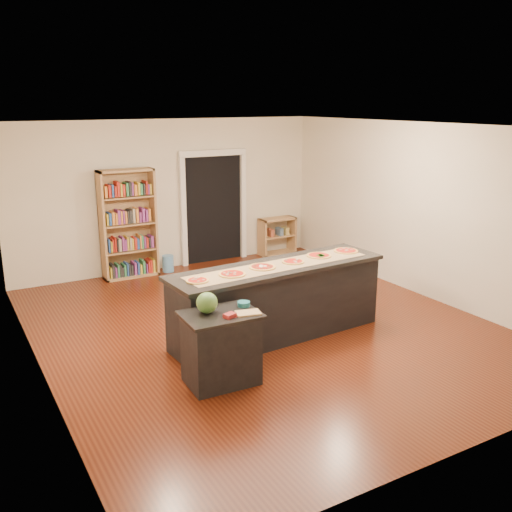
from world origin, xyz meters
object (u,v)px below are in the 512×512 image
low_shelf (277,236)px  waste_bin (168,263)px  kitchen_island (278,301)px  side_counter (221,348)px  bookshelf (128,224)px  watermelon (207,303)px

low_shelf → waste_bin: bearing=-178.5°
kitchen_island → waste_bin: kitchen_island is taller
waste_bin → side_counter: bearing=-103.6°
low_shelf → side_counter: bearing=-128.1°
bookshelf → low_shelf: bookshelf is taller
low_shelf → watermelon: watermelon is taller
watermelon → bookshelf: bearing=83.6°
side_counter → bookshelf: bookshelf is taller
bookshelf → waste_bin: 1.08m
watermelon → waste_bin: bearing=74.7°
low_shelf → waste_bin: (-2.45, -0.06, -0.23)m
side_counter → waste_bin: size_ratio=2.74×
kitchen_island → side_counter: size_ratio=3.60×
waste_bin → bookshelf: bearing=175.5°
watermelon → kitchen_island: bearing=27.9°
side_counter → low_shelf: (3.52, 4.48, -0.04)m
kitchen_island → low_shelf: (2.26, 3.67, -0.13)m
low_shelf → watermelon: (-3.64, -4.40, 0.58)m
bookshelf → low_shelf: (3.15, 0.01, -0.60)m
low_shelf → watermelon: bearing=-129.6°
waste_bin → low_shelf: bearing=1.5°
waste_bin → watermelon: 4.57m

